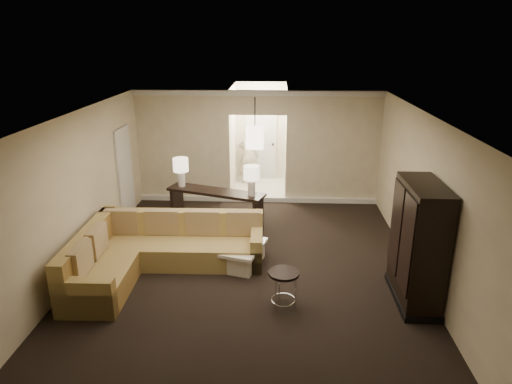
# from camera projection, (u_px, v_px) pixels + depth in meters

# --- Properties ---
(ground) EXTENTS (8.00, 8.00, 0.00)m
(ground) POSITION_uv_depth(u_px,v_px,m) (247.00, 280.00, 7.94)
(ground) COLOR black
(ground) RESTS_ON ground
(wall_back) EXTENTS (6.00, 0.04, 2.80)m
(wall_back) POSITION_uv_depth(u_px,v_px,m) (258.00, 148.00, 11.25)
(wall_back) COLOR beige
(wall_back) RESTS_ON ground
(wall_front) EXTENTS (6.00, 0.04, 2.80)m
(wall_front) POSITION_uv_depth(u_px,v_px,m) (212.00, 378.00, 3.70)
(wall_front) COLOR beige
(wall_front) RESTS_ON ground
(wall_left) EXTENTS (0.04, 8.00, 2.80)m
(wall_left) POSITION_uv_depth(u_px,v_px,m) (68.00, 201.00, 7.62)
(wall_left) COLOR beige
(wall_left) RESTS_ON ground
(wall_right) EXTENTS (0.04, 8.00, 2.80)m
(wall_right) POSITION_uv_depth(u_px,v_px,m) (432.00, 208.00, 7.34)
(wall_right) COLOR beige
(wall_right) RESTS_ON ground
(ceiling) EXTENTS (6.00, 8.00, 0.02)m
(ceiling) POSITION_uv_depth(u_px,v_px,m) (246.00, 120.00, 7.02)
(ceiling) COLOR silver
(ceiling) RESTS_ON wall_back
(crown_molding) EXTENTS (6.00, 0.10, 0.12)m
(crown_molding) POSITION_uv_depth(u_px,v_px,m) (258.00, 93.00, 10.77)
(crown_molding) COLOR silver
(crown_molding) RESTS_ON wall_back
(baseboard) EXTENTS (6.00, 0.10, 0.12)m
(baseboard) POSITION_uv_depth(u_px,v_px,m) (258.00, 199.00, 11.64)
(baseboard) COLOR silver
(baseboard) RESTS_ON ground
(side_door) EXTENTS (0.05, 0.90, 2.10)m
(side_door) POSITION_uv_depth(u_px,v_px,m) (125.00, 173.00, 10.38)
(side_door) COLOR silver
(side_door) RESTS_ON ground
(foyer) EXTENTS (1.44, 2.02, 2.80)m
(foyer) POSITION_uv_depth(u_px,v_px,m) (260.00, 140.00, 12.55)
(foyer) COLOR silver
(foyer) RESTS_ON ground
(sectional_sofa) EXTENTS (3.10, 2.47, 0.93)m
(sectional_sofa) POSITION_uv_depth(u_px,v_px,m) (155.00, 252.00, 8.14)
(sectional_sofa) COLOR brown
(sectional_sofa) RESTS_ON ground
(coffee_table) EXTENTS (1.21, 1.21, 0.41)m
(coffee_table) POSITION_uv_depth(u_px,v_px,m) (235.00, 254.00, 8.43)
(coffee_table) COLOR white
(coffee_table) RESTS_ON ground
(console_table) EXTENTS (2.22, 1.17, 0.84)m
(console_table) POSITION_uv_depth(u_px,v_px,m) (216.00, 205.00, 9.99)
(console_table) COLOR black
(console_table) RESTS_ON ground
(armoire) EXTENTS (0.58, 1.36, 1.95)m
(armoire) POSITION_uv_depth(u_px,v_px,m) (418.00, 246.00, 7.06)
(armoire) COLOR black
(armoire) RESTS_ON ground
(drink_table) EXTENTS (0.48, 0.48, 0.60)m
(drink_table) POSITION_uv_depth(u_px,v_px,m) (284.00, 282.00, 7.04)
(drink_table) COLOR black
(drink_table) RESTS_ON ground
(table_lamp_left) EXTENTS (0.34, 0.34, 0.64)m
(table_lamp_left) POSITION_uv_depth(u_px,v_px,m) (181.00, 168.00, 10.03)
(table_lamp_left) COLOR silver
(table_lamp_left) RESTS_ON console_table
(table_lamp_right) EXTENTS (0.34, 0.34, 0.64)m
(table_lamp_right) POSITION_uv_depth(u_px,v_px,m) (251.00, 176.00, 9.44)
(table_lamp_right) COLOR silver
(table_lamp_right) RESTS_ON console_table
(pendant_light) EXTENTS (0.38, 0.38, 1.09)m
(pendant_light) POSITION_uv_depth(u_px,v_px,m) (255.00, 137.00, 9.85)
(pendant_light) COLOR black
(pendant_light) RESTS_ON ceiling
(person) EXTENTS (0.75, 0.60, 1.81)m
(person) POSITION_uv_depth(u_px,v_px,m) (248.00, 152.00, 12.87)
(person) COLOR beige
(person) RESTS_ON ground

